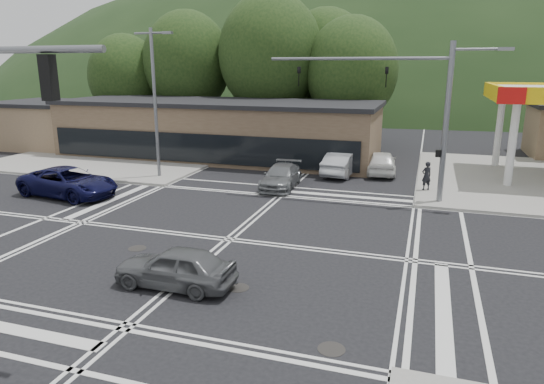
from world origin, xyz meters
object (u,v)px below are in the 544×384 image
(car_blue_west, at_px, (68,182))
(car_queue_a, at_px, (343,163))
(car_northbound, at_px, (281,176))
(car_queue_b, at_px, (382,162))
(car_grey_center, at_px, (175,267))
(pedestrian, at_px, (426,176))

(car_blue_west, bearing_deg, car_queue_a, -45.43)
(car_northbound, bearing_deg, car_queue_b, 43.02)
(car_blue_west, xyz_separation_m, car_grey_center, (10.93, -8.14, -0.11))
(car_queue_a, bearing_deg, car_grey_center, 89.51)
(car_grey_center, xyz_separation_m, pedestrian, (7.43, 14.87, 0.28))
(car_northbound, bearing_deg, car_queue_a, 54.48)
(car_grey_center, relative_size, car_queue_b, 0.87)
(car_northbound, height_order, pedestrian, pedestrian)
(car_blue_west, height_order, car_queue_a, car_blue_west)
(car_queue_b, xyz_separation_m, pedestrian, (2.82, -4.12, 0.19))
(car_blue_west, distance_m, car_queue_a, 16.45)
(car_queue_b, bearing_deg, car_northbound, 41.29)
(car_queue_a, xyz_separation_m, car_queue_b, (2.38, 0.99, -0.00))
(car_queue_b, relative_size, car_northbound, 0.99)
(car_queue_a, height_order, pedestrian, pedestrian)
(car_queue_a, xyz_separation_m, car_northbound, (-2.80, -4.50, -0.11))
(car_grey_center, height_order, car_queue_b, car_queue_b)
(car_queue_b, height_order, pedestrian, pedestrian)
(pedestrian, bearing_deg, car_northbound, -24.18)
(car_grey_center, relative_size, car_northbound, 0.87)
(car_northbound, bearing_deg, car_grey_center, -91.23)
(car_queue_a, bearing_deg, car_queue_b, -150.84)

